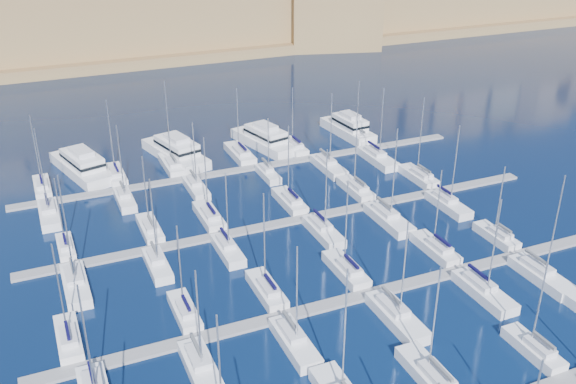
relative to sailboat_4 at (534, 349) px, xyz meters
name	(u,v)px	position (x,y,z in m)	size (l,w,h in m)	color
ground	(329,251)	(-10.82, 29.12, -0.72)	(600.00, 600.00, 0.00)	black
pontoon_mid_near	(371,294)	(-10.82, 17.12, -0.52)	(84.00, 2.00, 0.40)	slate
pontoon_mid_far	(300,219)	(-10.82, 39.12, -0.52)	(84.00, 2.00, 0.40)	slate
pontoon_far	(251,168)	(-10.82, 61.12, -0.52)	(84.00, 2.00, 0.40)	slate
sailboat_3	(431,376)	(-13.00, 0.80, 0.03)	(2.88, 9.61, 14.10)	white
sailboat_4	(534,349)	(0.00, 0.00, 0.00)	(2.39, 7.98, 11.80)	white
sailboat_12	(69,339)	(-47.16, 22.26, 0.02)	(2.55, 8.50, 13.12)	white
sailboat_13	(185,312)	(-33.73, 22.09, 0.01)	(2.45, 8.16, 12.50)	white
sailboat_14	(267,290)	(-22.95, 22.43, 0.03)	(2.65, 8.85, 14.39)	white
sailboat_15	(346,270)	(-11.44, 22.62, 0.03)	(2.77, 9.24, 13.69)	white
sailboat_16	(436,249)	(2.79, 22.53, 0.02)	(2.72, 9.06, 12.91)	white
sailboat_17	(497,236)	(13.16, 22.02, 0.00)	(2.41, 8.02, 11.90)	white
sailboat_19	(201,368)	(-34.79, 11.56, 0.03)	(2.80, 9.35, 13.61)	white
sailboat_20	(294,342)	(-23.88, 11.63, 0.03)	(2.76, 9.21, 13.73)	white
sailboat_21	(397,316)	(-10.80, 11.12, 0.04)	(3.07, 10.24, 14.20)	white
sailboat_22	(483,291)	(2.14, 11.29, 0.04)	(2.97, 9.89, 14.26)	white
sailboat_23	(541,275)	(11.52, 11.26, 0.05)	(2.99, 9.95, 15.71)	white
sailboat_24	(66,247)	(-45.25, 43.66, 0.00)	(2.18, 7.28, 11.59)	white
sailboat_25	(150,229)	(-33.06, 44.35, 0.01)	(2.61, 8.69, 12.53)	white
sailboat_26	(209,216)	(-23.75, 44.70, 0.03)	(2.82, 9.41, 13.87)	white
sailboat_27	(290,201)	(-10.13, 44.60, 0.03)	(2.76, 9.19, 13.85)	white
sailboat_28	(356,189)	(2.02, 44.53, 0.02)	(2.72, 9.06, 13.02)	white
sailboat_29	(419,176)	(14.78, 44.66, 0.04)	(2.80, 9.33, 15.41)	white
sailboat_30	(76,285)	(-45.12, 33.24, 0.06)	(3.00, 9.99, 16.73)	white
sailboat_31	(157,264)	(-34.36, 33.97, 0.02)	(2.55, 8.51, 13.98)	white
sailboat_32	(228,250)	(-24.33, 33.91, 0.02)	(2.59, 8.63, 13.09)	white
sailboat_33	(323,231)	(-9.57, 33.48, 0.03)	(2.85, 9.51, 14.29)	white
sailboat_34	(388,219)	(1.38, 32.97, 0.06)	(3.17, 10.55, 15.96)	white
sailboat_35	(448,204)	(12.88, 33.54, 0.04)	(2.82, 9.39, 14.62)	white
sailboat_36	(42,187)	(-46.75, 66.34, 0.02)	(2.60, 8.67, 13.70)	white
sailboat_37	(116,175)	(-34.32, 66.60, 0.04)	(2.76, 9.19, 14.71)	white
sailboat_38	(172,165)	(-24.06, 66.95, 0.06)	(2.97, 9.90, 16.75)	white
sailboat_39	(240,154)	(-10.73, 67.26, 0.04)	(3.16, 10.55, 13.78)	white
sailboat_40	(294,147)	(0.20, 66.54, 0.02)	(2.72, 9.08, 12.86)	white
sailboat_41	(358,138)	(14.29, 66.04, 0.01)	(2.42, 8.06, 12.79)	white
sailboat_42	(49,214)	(-46.54, 55.36, 0.05)	(2.92, 9.75, 15.41)	white
sailboat_43	(125,199)	(-34.70, 56.04, 0.02)	(2.51, 8.36, 14.02)	white
sailboat_44	(196,187)	(-22.72, 55.82, 0.02)	(2.65, 8.83, 12.85)	white
sailboat_45	(268,174)	(-9.30, 56.41, 0.00)	(2.28, 7.61, 11.56)	white
sailboat_46	(328,166)	(2.15, 55.18, 0.05)	(3.03, 10.11, 14.99)	white
sailboat_47	(377,158)	(12.35, 54.87, 0.05)	(3.23, 10.76, 14.87)	white
motor_yacht_a	(82,165)	(-39.47, 71.12, 1.01)	(9.80, 18.45, 5.25)	white
motor_yacht_b	(176,151)	(-22.18, 71.18, 1.01)	(9.60, 18.57, 5.25)	white
motor_yacht_c	(264,139)	(-4.41, 70.54, 1.01)	(8.78, 17.19, 5.25)	white
motor_yacht_d	(348,127)	(14.14, 69.81, 1.01)	(5.83, 15.32, 5.25)	white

